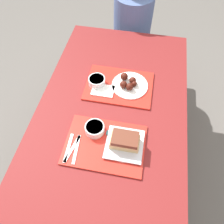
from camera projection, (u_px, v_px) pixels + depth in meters
name	position (u px, v px, depth m)	size (l,w,h in m)	color
ground_plane	(111.00, 161.00, 1.93)	(12.00, 12.00, 0.00)	#605B56
picnic_table	(110.00, 122.00, 1.38)	(0.91, 1.65, 0.75)	maroon
picnic_bench_far	(130.00, 52.00, 2.21)	(0.86, 0.28, 0.42)	maroon
tray_near	(105.00, 145.00, 1.19)	(0.43, 0.31, 0.01)	red
tray_far	(119.00, 86.00, 1.43)	(0.43, 0.31, 0.01)	red
bowl_coleslaw_near	(95.00, 128.00, 1.21)	(0.11, 0.11, 0.05)	silver
brisket_sandwich_plate	(125.00, 142.00, 1.15)	(0.20, 0.20, 0.09)	white
plastic_fork_near	(72.00, 148.00, 1.17)	(0.05, 0.17, 0.00)	white
plastic_knife_near	(76.00, 149.00, 1.17)	(0.03, 0.17, 0.00)	white
plastic_spoon_near	(68.00, 148.00, 1.17)	(0.02, 0.17, 0.00)	white
condiment_packet	(110.00, 133.00, 1.22)	(0.04, 0.03, 0.01)	teal
bowl_coleslaw_far	(97.00, 81.00, 1.41)	(0.11, 0.11, 0.05)	silver
wings_plate_far	(129.00, 84.00, 1.41)	(0.24, 0.24, 0.06)	white
napkin_far	(103.00, 90.00, 1.40)	(0.14, 0.10, 0.01)	white
person_seated_across	(133.00, 20.00, 1.92)	(0.34, 0.34, 0.69)	#4C6093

